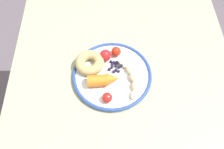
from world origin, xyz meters
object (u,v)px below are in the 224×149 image
at_px(donut, 90,63).
at_px(tomato_far, 107,98).
at_px(plate, 112,75).
at_px(tomato_mid, 106,55).
at_px(carrot_orange, 104,80).
at_px(banana, 132,78).
at_px(tomato_near, 116,51).
at_px(dining_table, 122,96).
at_px(blueberry_pile, 115,66).

relative_size(donut, tomato_far, 3.04).
distance_m(plate, tomato_mid, 0.08).
distance_m(carrot_orange, donut, 0.09).
xyz_separation_m(banana, tomato_mid, (-0.09, -0.09, 0.01)).
bearing_deg(tomato_near, dining_table, 11.12).
height_order(donut, tomato_far, donut).
height_order(dining_table, donut, donut).
bearing_deg(tomato_near, banana, 25.41).
bearing_deg(dining_table, tomato_near, -168.88).
xyz_separation_m(dining_table, tomato_mid, (-0.10, -0.06, 0.14)).
height_order(plate, donut, donut).
bearing_deg(dining_table, donut, -120.15).
height_order(plate, tomato_mid, tomato_mid).
bearing_deg(plate, tomato_mid, -162.48).
height_order(dining_table, banana, banana).
relative_size(plate, tomato_far, 8.27).
bearing_deg(dining_table, banana, 105.29).
bearing_deg(tomato_far, blueberry_pile, 166.81).
height_order(donut, tomato_mid, tomato_mid).
xyz_separation_m(carrot_orange, tomato_mid, (-0.10, 0.01, 0.00)).
bearing_deg(dining_table, tomato_mid, -147.72).
bearing_deg(blueberry_pile, donut, -96.40).
xyz_separation_m(blueberry_pile, tomato_near, (-0.06, 0.01, 0.01)).
bearing_deg(banana, tomato_far, -48.66).
height_order(donut, blueberry_pile, donut).
bearing_deg(tomato_near, blueberry_pile, -5.40).
bearing_deg(carrot_orange, tomato_mid, 176.05).
relative_size(plate, blueberry_pile, 5.07).
height_order(carrot_orange, blueberry_pile, carrot_orange).
bearing_deg(banana, tomato_mid, -134.89).
bearing_deg(dining_table, blueberry_pile, -154.38).
bearing_deg(carrot_orange, banana, 97.67).
distance_m(carrot_orange, tomato_mid, 0.10).
height_order(banana, donut, donut).
height_order(dining_table, carrot_orange, carrot_orange).
bearing_deg(banana, dining_table, -74.71).
xyz_separation_m(plate, tomato_near, (-0.09, 0.02, 0.02)).
relative_size(dining_table, donut, 9.58).
bearing_deg(tomato_mid, donut, -63.03).
bearing_deg(tomato_far, tomato_near, 169.19).
height_order(tomato_near, tomato_far, tomato_near).
relative_size(banana, carrot_orange, 1.47).
bearing_deg(donut, plate, 63.04).
distance_m(tomato_mid, tomato_far, 0.17).
relative_size(plate, tomato_near, 7.88).
bearing_deg(donut, tomato_far, 23.84).
height_order(carrot_orange, tomato_mid, tomato_mid).
distance_m(banana, tomato_near, 0.12).
distance_m(banana, tomato_mid, 0.13).
xyz_separation_m(plate, donut, (-0.04, -0.08, 0.02)).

